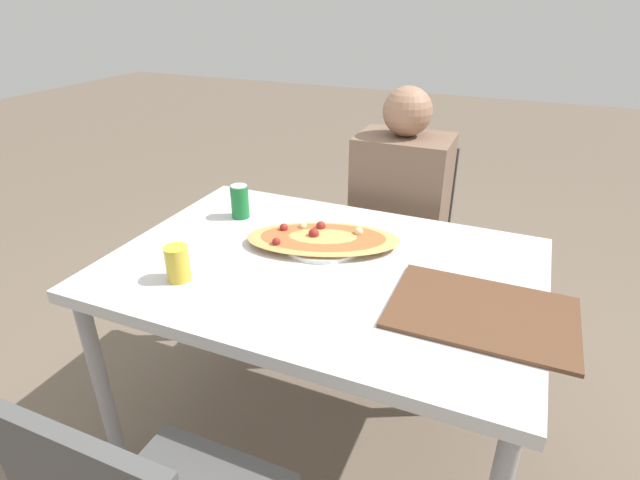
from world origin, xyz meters
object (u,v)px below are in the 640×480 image
Objects in this scene: dining_table at (322,281)px; person_seated at (399,204)px; chair_far_seated at (403,233)px; soda_can at (240,201)px; drink_glass at (178,263)px; pizza_main at (323,239)px.

person_seated reaches higher than dining_table.
chair_far_seated is 0.82m from soda_can.
person_seated reaches higher than drink_glass.
chair_far_seated is at bearing -90.00° from person_seated.
person_seated is 0.69m from soda_can.
soda_can is at bearing 43.91° from person_seated.
soda_can reaches higher than dining_table.
soda_can is (-0.37, 0.09, 0.04)m from pizza_main.
person_seated is 0.58m from pizza_main.
chair_far_seated is 0.22m from person_seated.
chair_far_seated is at bearing 50.18° from soda_can.
dining_table is at bearing 84.89° from chair_far_seated.
chair_far_seated reaches higher than soda_can.
chair_far_seated is at bearing 80.15° from pizza_main.
drink_glass reaches higher than pizza_main.
pizza_main is (-0.05, 0.11, 0.09)m from dining_table.
person_seated is at bearing 43.91° from soda_can.
person_seated is at bearing 65.64° from drink_glass.
pizza_main is 4.52× the size of soda_can.
pizza_main is at bearing 112.64° from dining_table.
drink_glass is at bearing -143.89° from dining_table.
drink_glass is (-0.35, -0.26, 0.12)m from dining_table.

